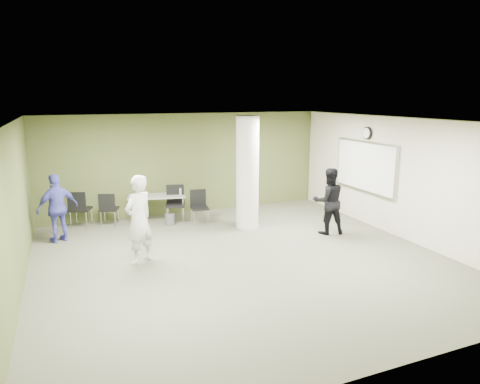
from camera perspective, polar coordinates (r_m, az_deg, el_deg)
name	(u,v)px	position (r m, az deg, el deg)	size (l,w,h in m)	color
floor	(241,260)	(8.82, 0.15, -9.02)	(8.00, 8.00, 0.00)	#4E4F3E
ceiling	(241,121)	(8.21, 0.16, 9.47)	(8.00, 8.00, 0.00)	white
wall_back	(187,164)	(12.13, -7.12, 3.76)	(8.00, 0.02, 2.80)	#525B2A
wall_left	(13,214)	(7.84, -27.99, -2.56)	(0.02, 8.00, 2.80)	#525B2A
wall_right_cream	(401,178)	(10.57, 20.62, 1.73)	(0.02, 8.00, 2.80)	beige
column	(247,173)	(10.59, 1.01, 2.56)	(0.56, 0.56, 2.80)	silver
whiteboard	(365,166)	(11.40, 16.30, 3.28)	(0.05, 2.30, 1.30)	silver
wall_clock	(367,133)	(11.30, 16.57, 7.54)	(0.06, 0.32, 0.32)	black
folding_table	(158,197)	(11.49, -10.92, -0.67)	(1.58, 0.94, 0.95)	gray
wastebasket	(170,219)	(11.23, -9.32, -3.60)	(0.25, 0.25, 0.29)	#4C4C4C
chair_back_left	(79,206)	(11.46, -20.68, -1.80)	(0.61, 0.61, 0.95)	black
chair_back_right	(108,207)	(11.41, -17.16, -1.89)	(0.55, 0.55, 0.86)	black
chair_table_left	(175,201)	(11.37, -8.63, -1.14)	(0.60, 0.60, 0.98)	black
chair_table_right	(199,204)	(11.18, -5.50, -1.61)	(0.48, 0.48, 0.88)	black
woman_white	(139,220)	(8.64, -13.34, -3.60)	(0.65, 0.43, 1.78)	silver
man_black	(329,201)	(10.45, 11.73, -1.20)	(0.78, 0.61, 1.61)	black
man_blue	(58,208)	(10.50, -23.14, -1.98)	(0.92, 0.38, 1.57)	#4748B0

